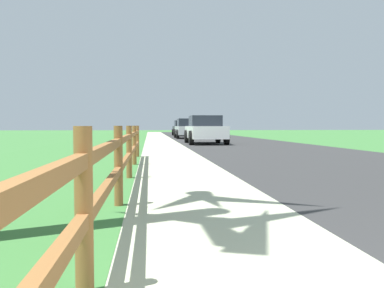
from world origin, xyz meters
TOP-DOWN VIEW (x-y plane):
  - ground_plane at (0.00, 25.00)m, footprint 120.00×120.00m
  - road_asphalt at (3.50, 27.00)m, footprint 7.00×66.00m
  - curb_concrete at (-3.00, 27.00)m, footprint 6.00×66.00m
  - grass_verge at (-4.50, 27.00)m, footprint 5.00×66.00m
  - rail_fence at (-2.11, 5.68)m, footprint 0.11×13.06m
  - parked_suv_white at (1.41, 20.93)m, footprint 2.12×4.26m
  - parked_car_silver at (1.34, 30.37)m, footprint 2.03×4.33m
  - parked_car_black at (1.61, 38.32)m, footprint 1.99×4.55m

SIDE VIEW (x-z plane):
  - ground_plane at x=0.00m, z-range 0.00..0.00m
  - road_asphalt at x=3.50m, z-range 0.00..0.01m
  - curb_concrete at x=-3.00m, z-range 0.00..0.01m
  - grass_verge at x=-4.50m, z-range 0.00..0.01m
  - rail_fence at x=-2.11m, z-range 0.09..1.11m
  - parked_car_black at x=1.61m, z-range 0.01..1.55m
  - parked_car_silver at x=1.34m, z-range 0.00..1.58m
  - parked_suv_white at x=1.41m, z-range 0.00..1.58m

